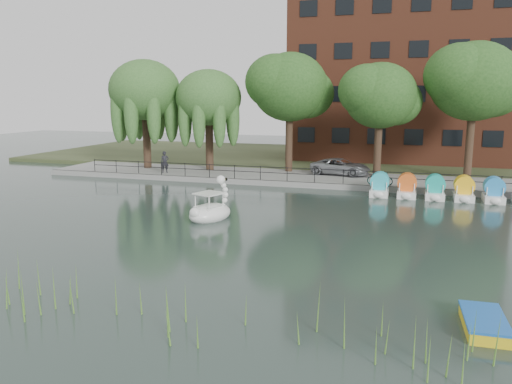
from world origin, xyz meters
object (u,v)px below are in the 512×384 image
at_px(swan_boat, 211,210).
at_px(bicycle, 380,178).
at_px(minivan, 341,166).
at_px(pedestrian, 165,161).
at_px(yellow_rowboat, 484,323).

bearing_deg(swan_boat, bicycle, 74.69).
relative_size(minivan, swan_boat, 1.71).
height_order(pedestrian, swan_boat, pedestrian).
height_order(minivan, yellow_rowboat, minivan).
distance_m(minivan, bicycle, 4.99).
height_order(minivan, bicycle, minivan).
bearing_deg(bicycle, pedestrian, 92.86).
relative_size(bicycle, swan_boat, 0.57).
xyz_separation_m(pedestrian, yellow_rowboat, (20.64, -21.29, -1.18)).
bearing_deg(pedestrian, yellow_rowboat, -76.76).
bearing_deg(pedestrian, minivan, -17.98).
relative_size(bicycle, pedestrian, 0.87).
distance_m(bicycle, pedestrian, 16.67).
bearing_deg(bicycle, yellow_rowboat, -163.57).
relative_size(pedestrian, swan_boat, 0.65).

